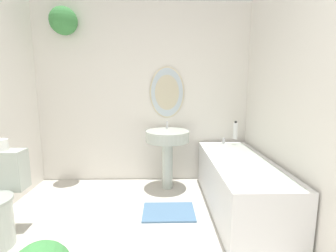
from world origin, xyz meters
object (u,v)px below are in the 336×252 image
bathtub (239,183)px  shampoo_bottle (235,131)px  toilet_paper_roll (1,145)px  pedestal_sink (167,142)px

bathtub → shampoo_bottle: bearing=78.5°
bathtub → toilet_paper_roll: size_ratio=14.92×
toilet_paper_roll → shampoo_bottle: bearing=22.6°
bathtub → toilet_paper_roll: 2.33m
shampoo_bottle → toilet_paper_roll: (-2.39, -1.00, 0.07)m
shampoo_bottle → toilet_paper_roll: bearing=-157.4°
pedestal_sink → bathtub: pedestal_sink is taller
pedestal_sink → shampoo_bottle: 0.91m
pedestal_sink → shampoo_bottle: (0.90, 0.10, 0.13)m
shampoo_bottle → toilet_paper_roll: 2.59m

